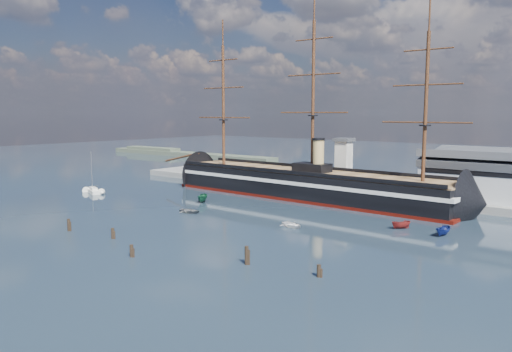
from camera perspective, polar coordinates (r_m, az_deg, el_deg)
The scene contains 16 objects.
ground at distance 128.18m, azimuth 1.57°, elevation -3.79°, with size 600.00×600.00×0.00m, color #1B2634.
quay at distance 153.44m, azimuth 12.73°, elevation -2.14°, with size 180.00×18.00×2.00m, color slate.
quay_tower at distance 152.71m, azimuth 9.97°, elevation 1.58°, with size 5.00×5.00×15.00m.
shoreline at distance 291.46m, azimuth -9.10°, elevation 2.60°, with size 120.00×10.00×4.00m.
warship at distance 145.74m, azimuth 5.16°, elevation -0.87°, with size 113.15×19.36×53.94m.
sailboat at distance 161.15m, azimuth -18.08°, elevation -1.58°, with size 8.35×5.02×12.85m.
motorboat_a at distance 138.11m, azimuth -6.13°, elevation -3.03°, with size 6.85×2.51×2.74m, color #145031.
motorboat_b at distance 124.17m, azimuth -7.57°, elevation -4.21°, with size 3.41×1.36×1.59m, color slate.
motorboat_c at distance 110.87m, azimuth 16.23°, elevation -5.83°, with size 5.25×1.93×2.10m, color maroon.
motorboat_e at distance 108.36m, azimuth 4.13°, elevation -5.85°, with size 3.38×1.35×1.58m, color white.
motorboat_f at distance 107.41m, azimuth 20.58°, elevation -6.42°, with size 5.81×2.13×2.32m, color navy.
piling_near_left at distance 111.77m, azimuth -20.59°, elevation -5.90°, with size 0.64×0.64×3.29m, color black.
piling_near_mid at distance 88.99m, azimuth -14.02°, elevation -8.97°, with size 0.64×0.64×2.87m, color black.
piling_near_right at distance 82.34m, azimuth -1.08°, elevation -10.08°, with size 0.64×0.64×3.78m, color black.
piling_far_right at distance 76.96m, azimuth 7.18°, elevation -11.39°, with size 0.64×0.64×2.63m, color black.
piling_extra at distance 102.36m, azimuth -16.04°, elevation -6.90°, with size 0.64×0.64×2.85m, color black.
Camera 1 is at (75.73, -60.47, 24.49)m, focal length 35.00 mm.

